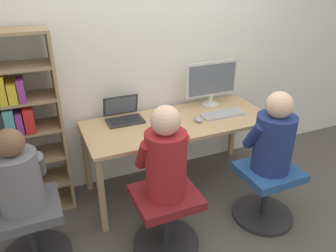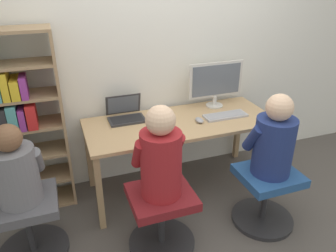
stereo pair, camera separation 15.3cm
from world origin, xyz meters
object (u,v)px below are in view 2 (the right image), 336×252
Objects in this scene: person_at_monitor at (274,140)px; bookshelf at (2,130)px; desktop_monitor at (216,83)px; keyboard at (225,116)px; office_chair_left at (266,194)px; office_chair_right at (162,216)px; person_at_laptop at (161,157)px; office_chair_side at (28,224)px; laptop at (126,115)px; person_near_shelf at (15,170)px.

bookshelf is at bearing 155.85° from person_at_monitor.
desktop_monitor is 0.36m from keyboard.
office_chair_left is 0.91m from office_chair_right.
person_at_laptop reaches higher than office_chair_left.
office_chair_right and office_chair_side have the same top height.
person_at_monitor is at bearing -24.15° from bookshelf.
bookshelf is (-1.99, 0.89, 0.00)m from person_at_monitor.
bookshelf is at bearing 172.69° from keyboard.
bookshelf is (-1.95, -0.03, -0.18)m from desktop_monitor.
office_chair_side is at bearing -145.85° from laptop.
office_chair_left is 1.89m from office_chair_side.
laptop is (-0.92, -0.01, -0.20)m from desktop_monitor.
office_chair_side is 0.47m from person_near_shelf.
laptop is 1.41m from office_chair_left.
office_chair_side is (-1.83, -0.63, -0.69)m from desktop_monitor.
person_near_shelf reaches higher than keyboard.
desktop_monitor is at bearing 92.37° from office_chair_left.
desktop_monitor reaches higher than person_at_monitor.
office_chair_left and office_chair_side have the same top height.
laptop is at bearing 34.15° from office_chair_side.
keyboard reaches higher than office_chair_side.
office_chair_side is (0.12, -0.60, -0.51)m from bookshelf.
office_chair_right is at bearing -87.05° from laptop.
desktop_monitor is 0.82× the size of person_at_laptop.
office_chair_left is at bearing -84.39° from keyboard.
office_chair_left is at bearing -9.13° from person_near_shelf.
person_at_monitor reaches higher than office_chair_left.
office_chair_side is 0.88× the size of person_near_shelf.
person_at_monitor is (0.95, -0.91, 0.02)m from laptop.
keyboard is at bearing -7.31° from bookshelf.
keyboard is 0.79× the size of office_chair_left.
person_at_monitor is 0.97× the size of person_at_laptop.
office_chair_right is 0.53m from person_at_laptop.
office_chair_right is 1.47m from bookshelf.
desktop_monitor is 0.85× the size of person_at_monitor.
laptop is 1.32m from person_at_monitor.
desktop_monitor is 1.08× the size of office_chair_right.
office_chair_side is (-0.96, 0.26, 0.00)m from office_chair_right.
laptop is at bearing 136.29° from office_chair_left.
keyboard is 0.65m from person_at_monitor.
desktop_monitor reaches higher than keyboard.
person_at_monitor is at bearing -87.62° from desktop_monitor.
person_at_laptop is 0.99m from person_near_shelf.
person_at_monitor is at bearing -43.57° from laptop.
office_chair_side is (-0.91, -0.62, -0.49)m from laptop.
desktop_monitor reaches higher than office_chair_left.
keyboard is at bearing 95.65° from person_at_monitor.
person_at_monitor is 0.91m from person_at_laptop.
office_chair_right is 0.33× the size of bookshelf.
office_chair_left is 1.00× the size of office_chair_side.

